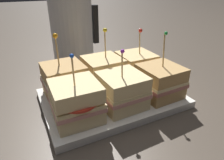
{
  "coord_description": "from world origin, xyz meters",
  "views": [
    {
      "loc": [
        -0.19,
        -0.39,
        0.28
      ],
      "look_at": [
        0.0,
        0.0,
        0.06
      ],
      "focal_mm": 32.0,
      "sensor_mm": 36.0,
      "label": 1
    }
  ],
  "objects": [
    {
      "name": "sandwich_front_left",
      "position": [
        -0.11,
        -0.05,
        0.06
      ],
      "size": [
        0.1,
        0.1,
        0.14
      ],
      "color": "beige",
      "rests_on": "serving_platter"
    },
    {
      "name": "kettle_steel",
      "position": [
        0.0,
        0.33,
        0.12
      ],
      "size": [
        0.17,
        0.15,
        0.27
      ],
      "color": "#B7BABF",
      "rests_on": "ground_plane"
    },
    {
      "name": "sandwich_front_center",
      "position": [
        -0.0,
        -0.05,
        0.06
      ],
      "size": [
        0.1,
        0.1,
        0.14
      ],
      "color": "beige",
      "rests_on": "serving_platter"
    },
    {
      "name": "sandwich_back_left",
      "position": [
        -0.1,
        0.05,
        0.06
      ],
      "size": [
        0.1,
        0.1,
        0.16
      ],
      "color": "tan",
      "rests_on": "serving_platter"
    },
    {
      "name": "sandwich_back_right",
      "position": [
        0.1,
        0.05,
        0.06
      ],
      "size": [
        0.1,
        0.1,
        0.15
      ],
      "color": "#DBB77A",
      "rests_on": "serving_platter"
    },
    {
      "name": "sandwich_front_right",
      "position": [
        0.11,
        -0.05,
        0.06
      ],
      "size": [
        0.1,
        0.1,
        0.16
      ],
      "color": "tan",
      "rests_on": "serving_platter"
    },
    {
      "name": "sandwich_back_center",
      "position": [
        0.0,
        0.05,
        0.06
      ],
      "size": [
        0.1,
        0.1,
        0.16
      ],
      "color": "#DBB77A",
      "rests_on": "serving_platter"
    },
    {
      "name": "ground_plane",
      "position": [
        0.0,
        0.0,
        0.0
      ],
      "size": [
        6.0,
        6.0,
        0.0
      ],
      "primitive_type": "plane",
      "color": "#4C4238"
    },
    {
      "name": "serving_platter",
      "position": [
        0.0,
        0.0,
        0.01
      ],
      "size": [
        0.34,
        0.23,
        0.02
      ],
      "color": "white",
      "rests_on": "ground_plane"
    }
  ]
}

